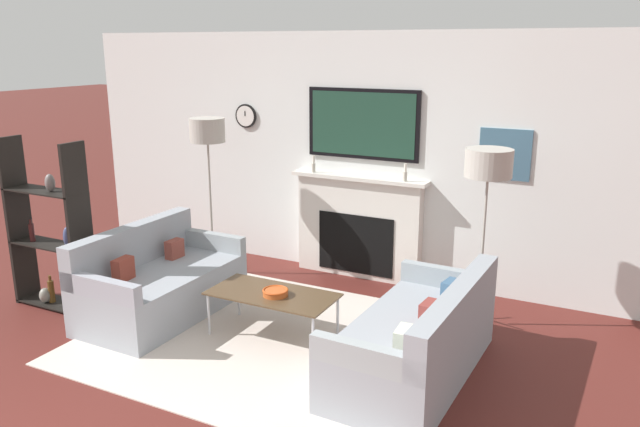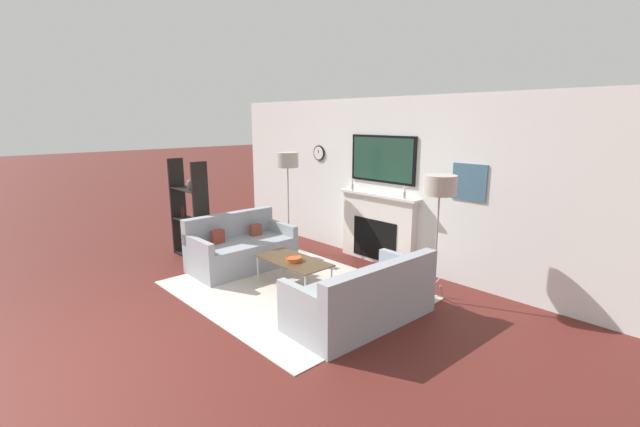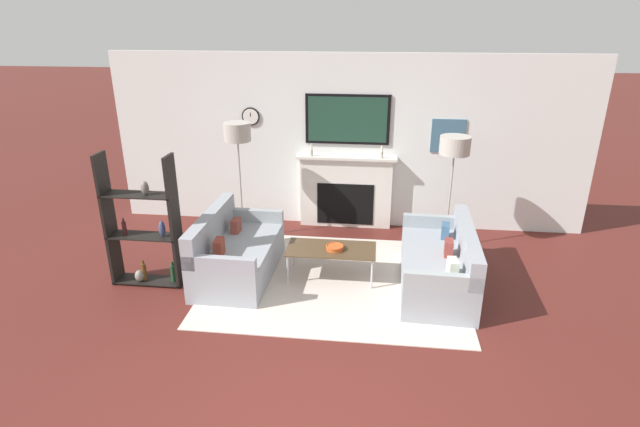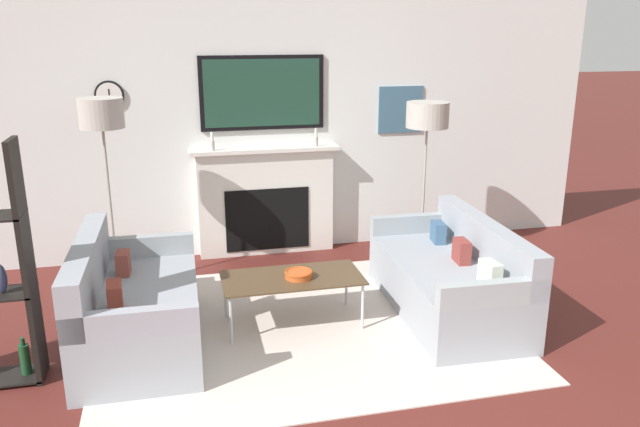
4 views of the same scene
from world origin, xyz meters
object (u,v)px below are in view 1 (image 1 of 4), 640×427
(couch_right, at_px, (417,342))
(coffee_table, at_px, (273,296))
(decorative_bowl, at_px, (275,292))
(shelf_unit, at_px, (50,235))
(couch_left, at_px, (158,285))
(floor_lamp_left, at_px, (207,133))
(floor_lamp_right, at_px, (489,166))

(couch_right, distance_m, coffee_table, 1.38)
(decorative_bowl, distance_m, shelf_unit, 2.39)
(couch_left, xyz_separation_m, floor_lamp_left, (-0.21, 1.17, 1.32))
(coffee_table, bearing_deg, couch_right, -3.03)
(decorative_bowl, height_order, floor_lamp_right, floor_lamp_right)
(couch_left, height_order, floor_lamp_right, floor_lamp_right)
(couch_left, bearing_deg, decorative_bowl, 1.84)
(decorative_bowl, xyz_separation_m, floor_lamp_right, (1.54, 1.13, 1.07))
(coffee_table, bearing_deg, shelf_unit, -170.17)
(floor_lamp_left, height_order, shelf_unit, floor_lamp_left)
(couch_right, relative_size, floor_lamp_left, 1.02)
(couch_left, bearing_deg, shelf_unit, -162.58)
(floor_lamp_left, bearing_deg, couch_left, -79.70)
(floor_lamp_right, bearing_deg, floor_lamp_left, 180.00)
(coffee_table, xyz_separation_m, decorative_bowl, (0.05, -0.03, 0.06))
(floor_lamp_left, relative_size, shelf_unit, 1.06)
(decorative_bowl, height_order, floor_lamp_left, floor_lamp_left)
(couch_right, distance_m, shelf_unit, 3.71)
(shelf_unit, bearing_deg, couch_right, 5.06)
(couch_left, relative_size, couch_right, 0.89)
(couch_right, xyz_separation_m, coffee_table, (-1.37, 0.07, 0.10))
(couch_left, relative_size, floor_lamp_left, 0.91)
(couch_right, distance_m, decorative_bowl, 1.33)
(floor_lamp_left, bearing_deg, decorative_bowl, -36.76)
(shelf_unit, bearing_deg, coffee_table, 9.83)
(couch_left, height_order, shelf_unit, shelf_unit)
(decorative_bowl, bearing_deg, coffee_table, 149.52)
(decorative_bowl, bearing_deg, floor_lamp_right, 36.25)
(decorative_bowl, distance_m, floor_lamp_left, 2.22)
(couch_right, xyz_separation_m, floor_lamp_right, (0.22, 1.17, 1.23))
(floor_lamp_right, bearing_deg, couch_left, -157.58)
(couch_right, height_order, coffee_table, couch_right)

